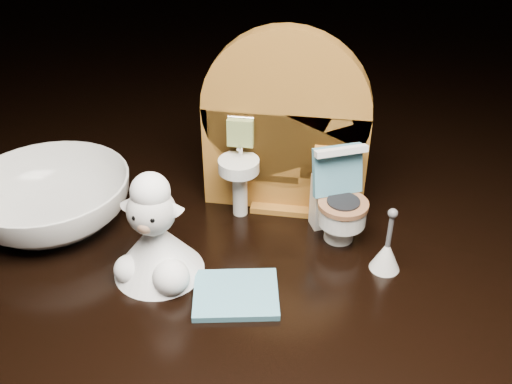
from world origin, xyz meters
TOP-DOWN VIEW (x-y plane):
  - backdrop_panel at (-0.00, 0.06)m, footprint 0.13×0.05m
  - toy_toilet at (0.05, 0.03)m, footprint 0.05×0.05m
  - bath_mat at (-0.02, -0.05)m, footprint 0.06×0.06m
  - toilet_brush at (0.08, -0.00)m, footprint 0.02×0.02m
  - plush_lamb at (-0.08, -0.03)m, footprint 0.06×0.06m
  - ceramic_bowl at (-0.18, 0.01)m, footprint 0.16×0.16m

SIDE VIEW (x-z plane):
  - bath_mat at x=-0.02m, z-range 0.00..0.00m
  - toilet_brush at x=0.08m, z-range -0.01..0.04m
  - ceramic_bowl at x=-0.18m, z-range 0.00..0.04m
  - toy_toilet at x=0.05m, z-range -0.01..0.06m
  - plush_lamb at x=-0.08m, z-range -0.01..0.07m
  - backdrop_panel at x=0.00m, z-range -0.01..0.14m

